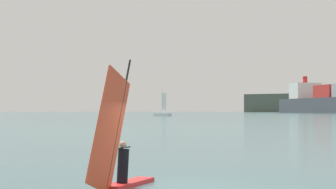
# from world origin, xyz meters

# --- Properties ---
(ground_plane) EXTENTS (4000.00, 4000.00, 0.00)m
(ground_plane) POSITION_xyz_m (0.00, 0.00, 0.00)
(ground_plane) COLOR #386066
(windsurfer) EXTENTS (0.72, 3.65, 3.89)m
(windsurfer) POSITION_xyz_m (-1.60, -0.91, 0.94)
(windsurfer) COLOR red
(windsurfer) RESTS_ON ground_plane
(small_sailboat) EXTENTS (8.03, 4.99, 10.43)m
(small_sailboat) POSITION_xyz_m (-73.01, 192.36, 0.93)
(small_sailboat) COLOR white
(small_sailboat) RESTS_ON ground_plane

